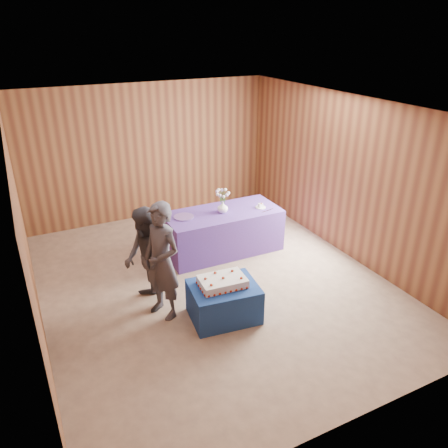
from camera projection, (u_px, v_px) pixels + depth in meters
ground at (213, 282)px, 6.85m from camera, size 6.00×6.00×0.00m
room_shell at (211, 173)px, 6.09m from camera, size 5.04×6.04×2.72m
cake_table at (224, 301)px, 5.95m from camera, size 0.98×0.80×0.50m
serving_table at (223, 231)px, 7.66m from camera, size 2.01×0.92×0.75m
sheet_cake at (222, 282)px, 5.84m from camera, size 0.67×0.49×0.15m
vase at (223, 207)px, 7.44m from camera, size 0.20×0.20×0.19m
flower_spray at (223, 193)px, 7.33m from camera, size 0.25×0.24×0.19m
platter at (184, 217)px, 7.28m from camera, size 0.39×0.39×0.02m
plate at (261, 207)px, 7.67m from camera, size 0.20×0.20×0.01m
cake_slice at (261, 205)px, 7.65m from camera, size 0.08×0.07×0.09m
knife at (268, 211)px, 7.54m from camera, size 0.26×0.08×0.00m
guest_left at (162, 261)px, 5.78m from camera, size 0.61×0.71×1.66m
guest_right at (147, 260)px, 5.98m from camera, size 0.57×0.73×1.50m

